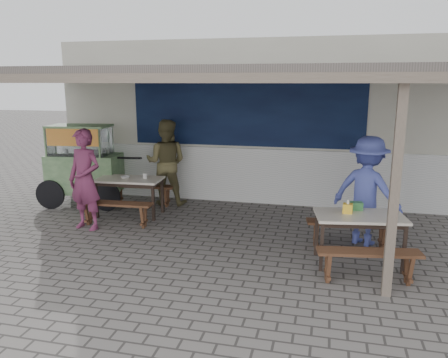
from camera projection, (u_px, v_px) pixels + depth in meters
name	position (u px, v px, depth m)	size (l,w,h in m)	color
ground	(221.00, 252.00, 6.85)	(60.00, 60.00, 0.00)	#605B57
back_wall	(258.00, 122.00, 9.87)	(9.00, 1.28, 3.50)	beige
warung_roof	(235.00, 75.00, 7.11)	(9.00, 4.21, 2.81)	#544D48
table_left	(129.00, 182.00, 8.61)	(1.31, 0.75, 0.75)	silver
bench_left_street	(116.00, 209.00, 8.00)	(1.39, 0.36, 0.45)	brown
bench_left_wall	(143.00, 190.00, 9.35)	(1.39, 0.36, 0.45)	brown
table_right	(360.00, 220.00, 6.25)	(1.33, 0.89, 0.75)	silver
bench_right_street	(368.00, 259.00, 5.72)	(1.37, 0.48, 0.45)	brown
bench_right_wall	(349.00, 228.00, 6.94)	(1.37, 0.48, 0.45)	brown
vendor_cart	(83.00, 162.00, 9.29)	(2.12, 1.02, 1.72)	#85AB72
patron_street_side	(85.00, 180.00, 7.76)	(0.66, 0.43, 1.81)	#6D2A4B
patron_wall_side	(166.00, 162.00, 9.37)	(0.89, 0.70, 1.84)	brown
patron_right_table	(367.00, 191.00, 7.02)	(1.15, 0.66, 1.78)	#4953AB
tissue_box	(348.00, 208.00, 6.31)	(0.14, 0.14, 0.14)	yellow
donation_box	(356.00, 206.00, 6.46)	(0.18, 0.12, 0.12)	#377C41
condiment_jar	(145.00, 176.00, 8.59)	(0.09, 0.09, 0.10)	silver
condiment_bowl	(125.00, 177.00, 8.59)	(0.17, 0.17, 0.04)	white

